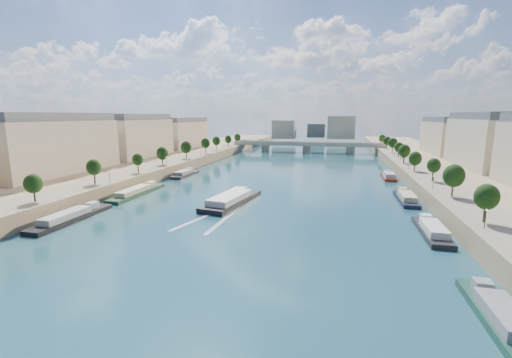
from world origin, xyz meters
The scene contains 16 objects.
ground centered at (0.00, 100.00, 0.00)m, with size 700.00×700.00×0.00m, color #0E353E.
quay_left centered at (-72.00, 100.00, 2.50)m, with size 44.00×520.00×5.00m, color #9E8460.
quay_right centered at (72.00, 100.00, 2.50)m, with size 44.00×520.00×5.00m, color #9E8460.
pave_left centered at (-57.00, 100.00, 5.05)m, with size 14.00×520.00×0.10m, color gray.
pave_right centered at (57.00, 100.00, 5.05)m, with size 14.00×520.00×0.10m, color gray.
trees_left centered at (-55.00, 102.00, 10.48)m, with size 4.80×268.80×8.26m.
trees_right centered at (55.00, 110.00, 10.48)m, with size 4.80×268.80×8.26m.
lamps_left centered at (-52.50, 90.00, 7.78)m, with size 0.36×200.36×4.28m.
lamps_right centered at (52.50, 105.00, 7.78)m, with size 0.36×200.36×4.28m.
buildings_left centered at (-85.00, 112.00, 16.45)m, with size 16.00×226.00×23.20m.
skyline centered at (3.19, 319.52, 14.66)m, with size 79.00×42.00×22.00m.
bridge centered at (0.00, 230.38, 5.08)m, with size 112.00×12.00×8.15m.
tour_barge centered at (-9.25, 71.17, 1.13)m, with size 12.81×30.17×3.97m.
wake centered at (-9.25, 54.61, 0.02)m, with size 11.61×26.03×0.04m.
moored_barges_left centered at (-45.50, 44.77, 0.84)m, with size 5.00×157.08×3.60m.
moored_barges_right centered at (45.50, 52.06, 0.84)m, with size 5.00×162.56×3.60m.
Camera 1 is at (23.16, -29.97, 27.75)m, focal length 24.00 mm.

